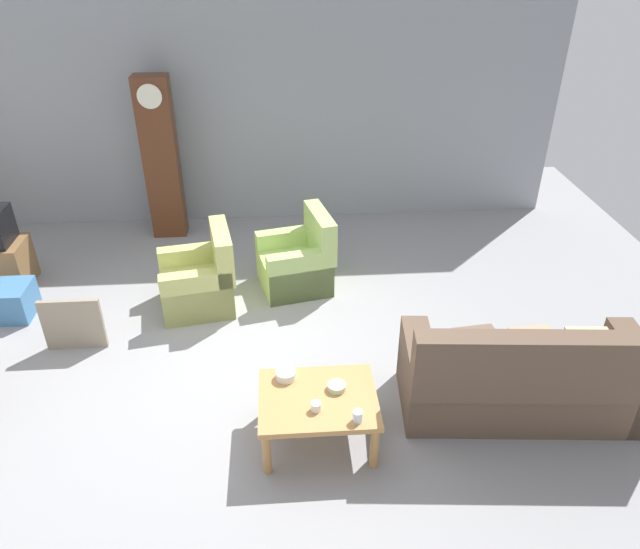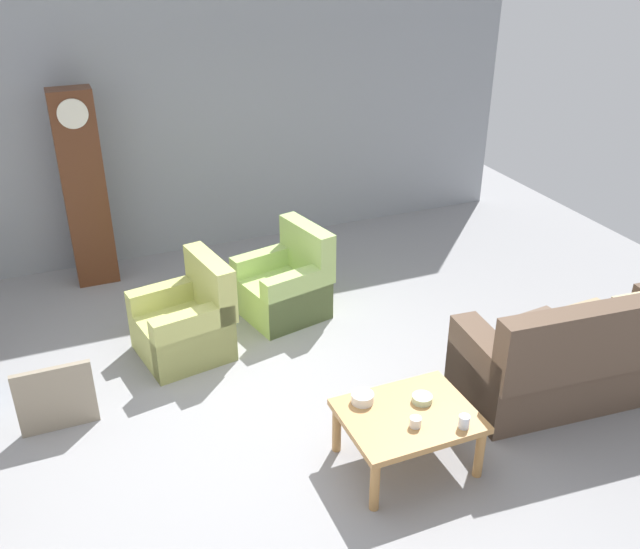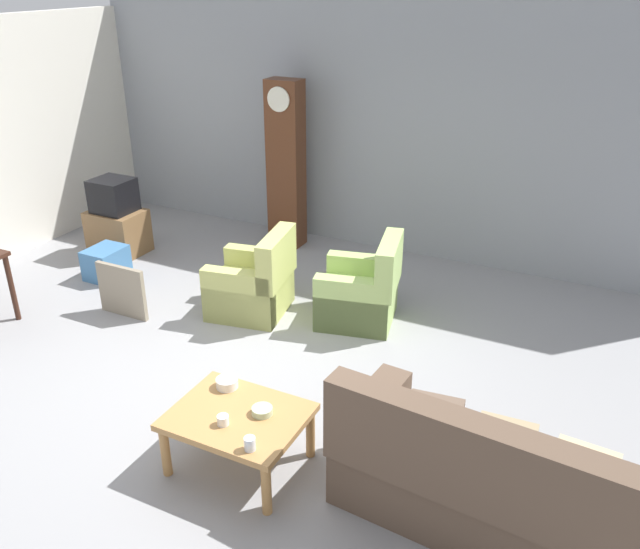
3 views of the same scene
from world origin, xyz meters
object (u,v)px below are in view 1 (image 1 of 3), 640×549
(armchair_olive_far, at_px, (298,263))
(grandfather_clock, at_px, (161,159))
(storage_box_blue, at_px, (14,301))
(cup_white_porcelain, at_px, (316,406))
(cup_blue_rimmed, at_px, (358,416))
(bowl_shallow_green, at_px, (337,387))
(coffee_table_wood, at_px, (318,403))
(armchair_olive_near, at_px, (201,282))
(couch_floral, at_px, (526,379))
(bowl_white_stacked, at_px, (286,375))
(framed_picture_leaning, at_px, (73,324))

(armchair_olive_far, height_order, grandfather_clock, grandfather_clock)
(storage_box_blue, bearing_deg, armchair_olive_far, 7.14)
(cup_white_porcelain, distance_m, cup_blue_rimmed, 0.34)
(storage_box_blue, xyz_separation_m, bowl_shallow_green, (3.36, -1.97, 0.30))
(coffee_table_wood, xyz_separation_m, bowl_shallow_green, (0.16, 0.08, 0.09))
(armchair_olive_near, distance_m, grandfather_clock, 2.09)
(coffee_table_wood, distance_m, storage_box_blue, 3.81)
(couch_floral, height_order, bowl_white_stacked, couch_floral)
(couch_floral, distance_m, cup_blue_rimmed, 1.62)
(armchair_olive_near, distance_m, coffee_table_wood, 2.41)
(framed_picture_leaning, relative_size, bowl_white_stacked, 3.54)
(grandfather_clock, bearing_deg, cup_blue_rimmed, -63.99)
(armchair_olive_near, xyz_separation_m, bowl_white_stacked, (0.92, -1.86, 0.19))
(cup_white_porcelain, bearing_deg, couch_floral, 10.61)
(armchair_olive_far, distance_m, framed_picture_leaning, 2.53)
(cup_blue_rimmed, bearing_deg, cup_white_porcelain, 155.60)
(coffee_table_wood, xyz_separation_m, cup_blue_rimmed, (0.28, -0.28, 0.12))
(framed_picture_leaning, relative_size, bowl_shallow_green, 3.93)
(coffee_table_wood, xyz_separation_m, storage_box_blue, (-3.20, 2.06, -0.21))
(grandfather_clock, bearing_deg, armchair_olive_far, -41.16)
(framed_picture_leaning, xyz_separation_m, cup_white_porcelain, (2.34, -1.56, 0.21))
(couch_floral, height_order, armchair_olive_far, couch_floral)
(grandfather_clock, xyz_separation_m, bowl_shallow_green, (1.94, -3.86, -0.59))
(grandfather_clock, bearing_deg, bowl_white_stacked, -67.56)
(grandfather_clock, relative_size, cup_blue_rimmed, 22.26)
(cup_blue_rimmed, bearing_deg, grandfather_clock, 116.01)
(armchair_olive_far, distance_m, cup_blue_rimmed, 2.76)
(framed_picture_leaning, bearing_deg, couch_floral, -16.13)
(framed_picture_leaning, xyz_separation_m, bowl_white_stacked, (2.12, -1.16, 0.21))
(armchair_olive_far, height_order, bowl_shallow_green, armchair_olive_far)
(couch_floral, height_order, grandfather_clock, grandfather_clock)
(framed_picture_leaning, height_order, storage_box_blue, framed_picture_leaning)
(grandfather_clock, relative_size, storage_box_blue, 4.63)
(framed_picture_leaning, height_order, cup_white_porcelain, framed_picture_leaning)
(grandfather_clock, xyz_separation_m, bowl_white_stacked, (1.53, -3.70, -0.58))
(storage_box_blue, distance_m, bowl_white_stacked, 3.47)
(framed_picture_leaning, bearing_deg, armchair_olive_far, 24.22)
(armchair_olive_near, relative_size, armchair_olive_far, 0.98)
(coffee_table_wood, relative_size, cup_white_porcelain, 11.51)
(cup_white_porcelain, distance_m, bowl_shallow_green, 0.29)
(armchair_olive_near, distance_m, bowl_white_stacked, 2.08)
(couch_floral, distance_m, coffee_table_wood, 1.83)
(cup_white_porcelain, xyz_separation_m, bowl_white_stacked, (-0.23, 0.39, 0.00))
(couch_floral, distance_m, armchair_olive_far, 2.93)
(armchair_olive_far, bearing_deg, cup_white_porcelain, -89.13)
(armchair_olive_near, bearing_deg, storage_box_blue, -178.66)
(couch_floral, relative_size, armchair_olive_far, 2.31)
(storage_box_blue, bearing_deg, cup_blue_rimmed, -33.88)
(couch_floral, xyz_separation_m, coffee_table_wood, (-1.82, -0.20, 0.04))
(storage_box_blue, bearing_deg, armchair_olive_near, 1.34)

